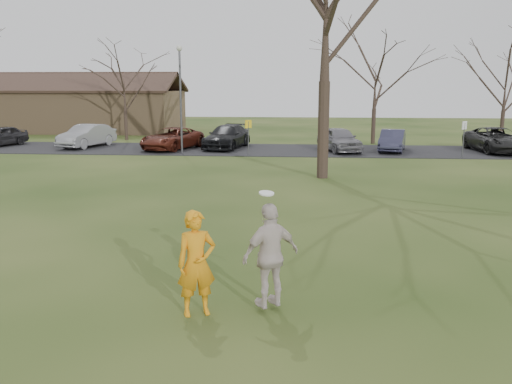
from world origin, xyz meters
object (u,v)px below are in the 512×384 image
(car_3, at_px, (227,137))
(catching_play, at_px, (271,255))
(lamp_post, at_px, (180,86))
(car_6, at_px, (496,140))
(car_4, at_px, (339,139))
(building, at_px, (65,109))
(car_5, at_px, (392,141))
(player_defender, at_px, (196,263))
(car_1, at_px, (87,136))
(car_2, at_px, (172,138))
(car_0, at_px, (0,136))
(big_tree, at_px, (326,13))

(car_3, bearing_deg, catching_play, -69.26)
(lamp_post, bearing_deg, car_6, 7.59)
(car_6, bearing_deg, car_3, 172.98)
(car_4, relative_size, building, 0.21)
(car_3, distance_m, lamp_post, 4.97)
(car_4, height_order, car_5, car_4)
(player_defender, distance_m, car_1, 27.99)
(car_2, xyz_separation_m, car_5, (13.69, 0.13, -0.02))
(car_1, bearing_deg, car_5, 13.53)
(car_4, xyz_separation_m, lamp_post, (-9.33, -2.01, 3.19))
(car_5, height_order, building, building)
(car_4, bearing_deg, car_0, 160.75)
(car_0, xyz_separation_m, big_tree, (20.94, -10.43, 6.29))
(catching_play, bearing_deg, car_4, 83.46)
(car_0, bearing_deg, catching_play, -35.66)
(catching_play, bearing_deg, car_6, 63.52)
(car_2, xyz_separation_m, big_tree, (9.11, -9.67, 6.28))
(player_defender, xyz_separation_m, car_4, (4.06, 24.33, -0.18))
(car_1, xyz_separation_m, car_2, (5.84, -0.69, -0.06))
(car_6, distance_m, big_tree, 15.99)
(car_5, distance_m, building, 29.70)
(car_1, relative_size, lamp_post, 0.71)
(catching_play, distance_m, lamp_post, 23.20)
(car_3, distance_m, car_6, 16.57)
(car_0, bearing_deg, building, 111.20)
(car_5, bearing_deg, car_2, -166.41)
(big_tree, bearing_deg, car_5, 64.96)
(player_defender, bearing_deg, car_0, 102.75)
(car_1, height_order, big_tree, big_tree)
(catching_play, height_order, lamp_post, lamp_post)
(car_4, bearing_deg, lamp_post, 175.27)
(car_5, bearing_deg, car_6, 14.95)
(car_4, height_order, big_tree, big_tree)
(car_6, xyz_separation_m, big_tree, (-10.81, -10.01, 6.23))
(car_3, height_order, car_6, car_6)
(car_0, distance_m, catching_play, 31.70)
(lamp_post, bearing_deg, car_4, 12.15)
(car_5, bearing_deg, car_0, -168.37)
(car_5, relative_size, building, 0.19)
(lamp_post, distance_m, big_tree, 11.38)
(car_0, height_order, car_4, car_4)
(car_3, xyz_separation_m, catching_play, (4.32, -25.12, 0.29))
(catching_play, bearing_deg, player_defender, -168.44)
(catching_play, bearing_deg, car_3, 99.76)
(car_4, bearing_deg, big_tree, -114.86)
(car_6, relative_size, lamp_post, 0.84)
(big_tree, bearing_deg, car_4, 82.02)
(player_defender, height_order, car_3, player_defender)
(car_2, distance_m, car_6, 19.92)
(player_defender, distance_m, catching_play, 1.33)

